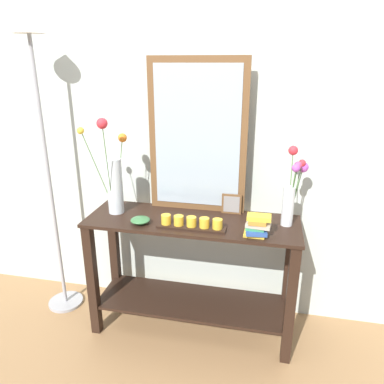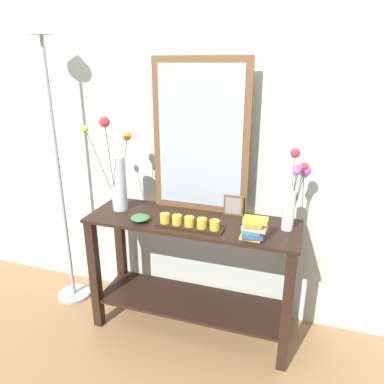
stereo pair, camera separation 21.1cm
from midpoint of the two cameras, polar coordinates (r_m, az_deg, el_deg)
name	(u,v)px [view 1 (the left image)]	position (r m, az deg, el deg)	size (l,w,h in m)	color
ground_plane	(192,327)	(2.60, -2.48, -20.38)	(7.00, 6.00, 0.02)	#997047
wall_back	(203,114)	(2.33, -0.91, 12.00)	(6.40, 0.08, 2.70)	beige
console_table	(192,265)	(2.32, -2.66, -11.32)	(1.27, 0.42, 0.77)	black
mirror_leaning	(197,137)	(2.20, -1.93, 8.48)	(0.60, 0.03, 0.92)	brown
tall_vase_left	(114,180)	(2.28, -14.71, 1.83)	(0.22, 0.24, 0.60)	silver
vase_right	(292,191)	(2.10, 12.56, 0.17)	(0.13, 0.14, 0.45)	silver
candle_tray	(191,223)	(2.06, -3.03, -4.97)	(0.39, 0.09, 0.07)	black
picture_frame_small	(232,204)	(2.25, 3.53, -1.93)	(0.12, 0.01, 0.13)	brown
decorative_bowl	(140,220)	(2.16, -10.86, -4.38)	(0.11, 0.11, 0.04)	#38703D
book_stack	(257,226)	(1.97, 7.09, -5.32)	(0.14, 0.10, 0.12)	gold
floor_lamp	(42,126)	(2.49, -24.68, 9.29)	(0.24, 0.24, 1.91)	#9E9EA3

